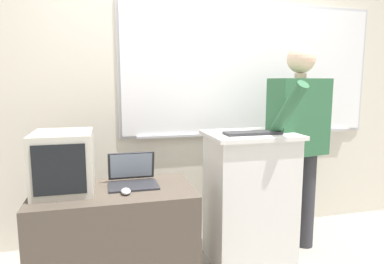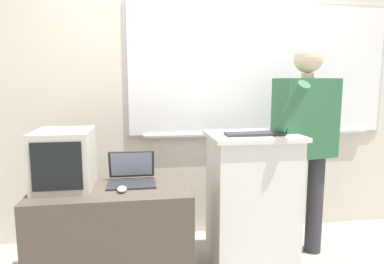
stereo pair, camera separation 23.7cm
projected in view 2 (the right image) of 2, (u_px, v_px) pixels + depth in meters
back_wall at (202, 90)px, 3.07m from camera, size 6.40×0.17×2.61m
lectern_podium at (251, 200)px, 2.58m from camera, size 0.65×0.53×1.01m
side_desk at (114, 238)px, 2.30m from camera, size 1.02×0.57×0.70m
person_presenter at (305, 135)px, 2.64m from camera, size 0.64×0.59×1.67m
laptop at (132, 174)px, 2.35m from camera, size 0.32×0.28×0.21m
wireless_keyboard at (254, 134)px, 2.44m from camera, size 0.42×0.14×0.02m
computer_mouse_by_laptop at (122, 189)px, 2.15m from camera, size 0.06×0.10×0.03m
crt_monitor at (64, 159)px, 2.23m from camera, size 0.36×0.42×0.38m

